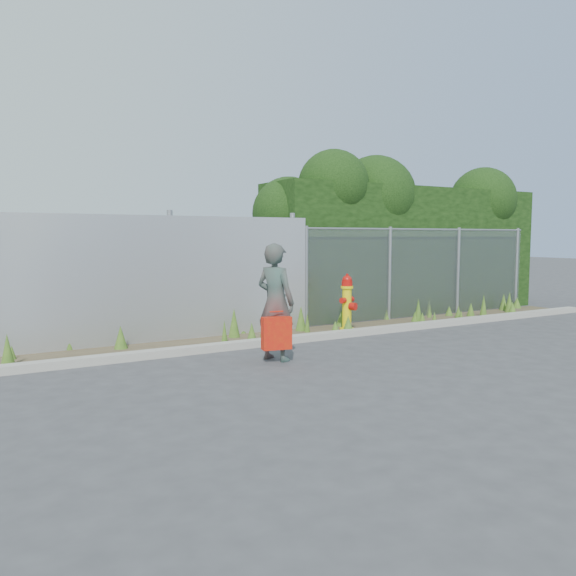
% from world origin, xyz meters
% --- Properties ---
extents(ground, '(80.00, 80.00, 0.00)m').
position_xyz_m(ground, '(0.00, 0.00, 0.00)').
color(ground, '#3A393C').
rests_on(ground, ground).
extents(curb, '(16.00, 0.22, 0.12)m').
position_xyz_m(curb, '(0.00, 1.80, 0.06)').
color(curb, gray).
rests_on(curb, ground).
extents(weed_strip, '(16.00, 1.36, 0.55)m').
position_xyz_m(weed_strip, '(0.60, 2.49, 0.14)').
color(weed_strip, '#463B28').
rests_on(weed_strip, ground).
extents(corrugated_fence, '(8.50, 0.21, 2.30)m').
position_xyz_m(corrugated_fence, '(-3.25, 3.01, 1.10)').
color(corrugated_fence, '#A5A7AC').
rests_on(corrugated_fence, ground).
extents(chainlink_fence, '(6.50, 0.07, 2.05)m').
position_xyz_m(chainlink_fence, '(4.25, 3.00, 1.03)').
color(chainlink_fence, gray).
rests_on(chainlink_fence, ground).
extents(hedge, '(7.69, 1.94, 3.75)m').
position_xyz_m(hedge, '(4.31, 4.00, 2.01)').
color(hedge, black).
rests_on(hedge, ground).
extents(fire_hydrant, '(0.37, 0.34, 1.12)m').
position_xyz_m(fire_hydrant, '(1.55, 2.30, 0.54)').
color(fire_hydrant, yellow).
rests_on(fire_hydrant, ground).
extents(woman, '(0.64, 0.75, 1.74)m').
position_xyz_m(woman, '(-0.89, 0.75, 0.87)').
color(woman, '#10675A').
rests_on(woman, ground).
extents(red_tote_bag, '(0.43, 0.16, 0.56)m').
position_xyz_m(red_tote_bag, '(-1.00, 0.52, 0.45)').
color(red_tote_bag, red).
extents(black_shoulder_bag, '(0.23, 0.09, 0.17)m').
position_xyz_m(black_shoulder_bag, '(-0.81, 0.92, 1.00)').
color(black_shoulder_bag, black).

